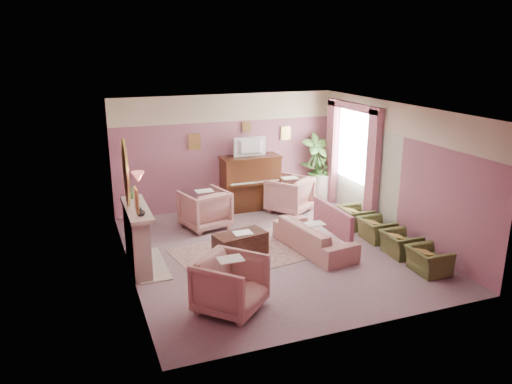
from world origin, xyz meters
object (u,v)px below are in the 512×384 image
object	(u,v)px
floral_armchair_right	(289,193)
piano	(250,183)
television	(251,145)
side_table	(319,188)
floral_armchair_left	(205,207)
olive_chair_b	(401,240)
olive_chair_d	(355,214)
sofa	(314,231)
floral_armchair_front	(231,282)
olive_chair_a	(429,257)
coffee_table	(240,244)
olive_chair_c	(376,226)

from	to	relation	value
floral_armchair_right	piano	bearing A→B (deg)	144.24
television	side_table	size ratio (longest dim) A/B	1.14
floral_armchair_left	olive_chair_b	distance (m)	4.21
olive_chair_d	piano	bearing A→B (deg)	129.87
sofa	olive_chair_b	size ratio (longest dim) A/B	2.76
floral_armchair_left	side_table	size ratio (longest dim) A/B	1.37
floral_armchair_front	sofa	bearing A→B (deg)	36.08
olive_chair_a	olive_chair_d	bearing A→B (deg)	90.00
olive_chair_b	side_table	size ratio (longest dim) A/B	1.00
piano	olive_chair_a	size ratio (longest dim) A/B	1.99
floral_armchair_right	olive_chair_b	xyz separation A→B (m)	(0.94, -3.14, -0.18)
coffee_table	floral_armchair_front	distance (m)	2.10
piano	sofa	xyz separation A→B (m)	(0.28, -2.90, -0.26)
olive_chair_a	floral_armchair_right	bearing A→B (deg)	103.29
television	olive_chair_b	xyz separation A→B (m)	(1.73, -3.66, -1.30)
sofa	olive_chair_c	bearing A→B (deg)	0.37
television	olive_chair_c	size ratio (longest dim) A/B	1.14
olive_chair_a	sofa	bearing A→B (deg)	131.61
olive_chair_b	olive_chair_d	distance (m)	1.64
coffee_table	olive_chair_a	xyz separation A→B (m)	(2.90, -1.91, 0.08)
television	sofa	world-z (taller)	television
floral_armchair_right	television	bearing A→B (deg)	146.69
piano	olive_chair_b	xyz separation A→B (m)	(1.73, -3.71, -0.35)
floral_armchair_front	olive_chair_c	world-z (taller)	floral_armchair_front
floral_armchair_left	olive_chair_d	world-z (taller)	floral_armchair_left
sofa	olive_chair_a	distance (m)	2.18
coffee_table	olive_chair_a	distance (m)	3.47
olive_chair_d	side_table	size ratio (longest dim) A/B	1.00
floral_armchair_front	side_table	distance (m)	5.94
television	olive_chair_a	xyz separation A→B (m)	(1.73, -4.48, -1.30)
piano	floral_armchair_front	world-z (taller)	piano
olive_chair_a	olive_chair_d	world-z (taller)	same
olive_chair_c	piano	bearing A→B (deg)	120.90
piano	olive_chair_d	size ratio (longest dim) A/B	1.99
floral_armchair_right	olive_chair_d	xyz separation A→B (m)	(0.94, -1.50, -0.18)
coffee_table	floral_armchair_right	world-z (taller)	floral_armchair_right
floral_armchair_right	olive_chair_b	size ratio (longest dim) A/B	1.37
coffee_table	floral_armchair_front	size ratio (longest dim) A/B	1.04
piano	television	distance (m)	0.95
sofa	floral_armchair_front	distance (m)	2.80
side_table	television	bearing A→B (deg)	-179.70
floral_armchair_left	olive_chair_a	xyz separation A→B (m)	(3.14, -3.61, -0.18)
olive_chair_a	olive_chair_c	distance (m)	1.64
television	olive_chair_d	distance (m)	2.96
piano	olive_chair_b	world-z (taller)	piano
television	floral_armchair_left	distance (m)	2.00
side_table	sofa	bearing A→B (deg)	-119.33
piano	olive_chair_a	distance (m)	4.86
floral_armchair_front	olive_chair_c	bearing A→B (deg)	24.07
coffee_table	side_table	bearing A→B (deg)	40.25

